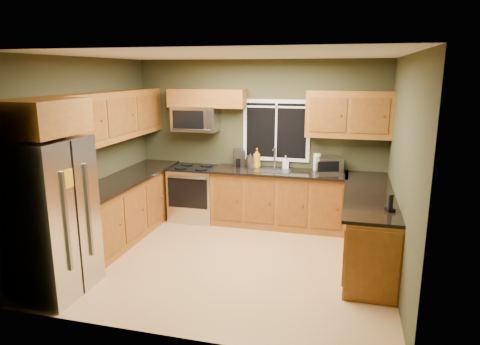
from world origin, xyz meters
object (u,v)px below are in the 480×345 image
at_px(soap_bottle_a, 257,158).
at_px(refrigerator, 50,218).
at_px(coffee_maker, 239,159).
at_px(kettle, 250,162).
at_px(microwave, 195,119).
at_px(cordless_phone, 390,206).
at_px(soap_bottle_b, 285,162).
at_px(soap_bottle_c, 256,162).
at_px(paper_towel_roll, 317,162).
at_px(range, 194,193).
at_px(toaster_oven, 329,165).

bearing_deg(soap_bottle_a, refrigerator, -121.21).
xyz_separation_m(coffee_maker, kettle, (0.23, -0.12, -0.01)).
bearing_deg(soap_bottle_a, microwave, 179.54).
xyz_separation_m(coffee_maker, cordless_phone, (2.28, -1.87, -0.07)).
relative_size(soap_bottle_a, soap_bottle_b, 1.58).
bearing_deg(soap_bottle_c, soap_bottle_a, -75.06).
relative_size(paper_towel_roll, soap_bottle_c, 1.91).
distance_m(microwave, coffee_maker, 0.99).
xyz_separation_m(range, coffee_maker, (0.75, 0.17, 0.61)).
distance_m(range, paper_towel_roll, 2.14).
relative_size(range, microwave, 1.23).
distance_m(toaster_oven, coffee_maker, 1.50).
distance_m(coffee_maker, soap_bottle_c, 0.30).
distance_m(microwave, soap_bottle_a, 1.24).
xyz_separation_m(toaster_oven, soap_bottle_c, (-1.20, 0.11, -0.04)).
height_order(microwave, soap_bottle_b, microwave).
bearing_deg(toaster_oven, microwave, 179.65).
bearing_deg(kettle, cordless_phone, -40.46).
bearing_deg(microwave, range, -89.98).
distance_m(refrigerator, soap_bottle_a, 3.39).
distance_m(toaster_oven, cordless_phone, 1.99).
relative_size(refrigerator, paper_towel_roll, 5.96).
relative_size(microwave, soap_bottle_b, 3.62).
distance_m(coffee_maker, soap_bottle_b, 0.79).
relative_size(refrigerator, coffee_maker, 6.24).
height_order(soap_bottle_b, soap_bottle_c, soap_bottle_b).
height_order(refrigerator, soap_bottle_c, refrigerator).
height_order(refrigerator, soap_bottle_b, refrigerator).
relative_size(range, soap_bottle_b, 4.46).
bearing_deg(range, coffee_maker, 12.80).
height_order(coffee_maker, kettle, coffee_maker).
bearing_deg(toaster_oven, cordless_phone, -66.63).
relative_size(kettle, soap_bottle_c, 1.65).
bearing_deg(soap_bottle_a, range, -173.18).
height_order(microwave, toaster_oven, microwave).
xyz_separation_m(refrigerator, microwave, (0.69, 2.91, 0.83)).
bearing_deg(soap_bottle_c, coffee_maker, -168.26).
bearing_deg(refrigerator, soap_bottle_a, 58.79).
bearing_deg(microwave, soap_bottle_c, 5.18).
distance_m(soap_bottle_b, cordless_phone, 2.45).
relative_size(refrigerator, soap_bottle_c, 11.37).
height_order(range, soap_bottle_b, soap_bottle_b).
xyz_separation_m(soap_bottle_a, soap_bottle_b, (0.46, 0.10, -0.06)).
xyz_separation_m(toaster_oven, soap_bottle_a, (-1.18, 0.01, 0.04)).
bearing_deg(cordless_phone, toaster_oven, 113.37).
bearing_deg(paper_towel_roll, range, -174.13).
bearing_deg(toaster_oven, soap_bottle_c, 174.87).
height_order(microwave, cordless_phone, microwave).
relative_size(refrigerator, cordless_phone, 8.99).
distance_m(range, kettle, 1.14).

